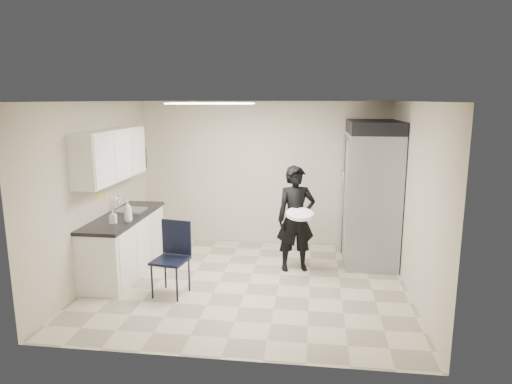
# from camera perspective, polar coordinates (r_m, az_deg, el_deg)

# --- Properties ---
(floor) EXTENTS (4.50, 4.50, 0.00)m
(floor) POSITION_cam_1_polar(r_m,az_deg,el_deg) (6.77, -0.94, -11.34)
(floor) COLOR #BFB496
(floor) RESTS_ON ground
(ceiling) EXTENTS (4.50, 4.50, 0.00)m
(ceiling) POSITION_cam_1_polar(r_m,az_deg,el_deg) (6.24, -1.02, 11.25)
(ceiling) COLOR silver
(ceiling) RESTS_ON back_wall
(back_wall) EXTENTS (4.50, 0.00, 4.50)m
(back_wall) POSITION_cam_1_polar(r_m,az_deg,el_deg) (8.33, 1.02, 2.33)
(back_wall) COLOR #BFB29E
(back_wall) RESTS_ON floor
(left_wall) EXTENTS (0.00, 4.00, 4.00)m
(left_wall) POSITION_cam_1_polar(r_m,az_deg,el_deg) (7.06, -19.36, 0.00)
(left_wall) COLOR #BFB29E
(left_wall) RESTS_ON floor
(right_wall) EXTENTS (0.00, 4.00, 4.00)m
(right_wall) POSITION_cam_1_polar(r_m,az_deg,el_deg) (6.46, 19.20, -1.02)
(right_wall) COLOR #BFB29E
(right_wall) RESTS_ON floor
(ceiling_panel) EXTENTS (1.20, 0.60, 0.02)m
(ceiling_panel) POSITION_cam_1_polar(r_m,az_deg,el_deg) (6.74, -5.65, 10.96)
(ceiling_panel) COLOR white
(ceiling_panel) RESTS_ON ceiling
(lower_counter) EXTENTS (0.60, 1.90, 0.86)m
(lower_counter) POSITION_cam_1_polar(r_m,az_deg,el_deg) (7.32, -16.09, -6.43)
(lower_counter) COLOR silver
(lower_counter) RESTS_ON floor
(countertop) EXTENTS (0.64, 1.95, 0.05)m
(countertop) POSITION_cam_1_polar(r_m,az_deg,el_deg) (7.20, -16.29, -2.98)
(countertop) COLOR black
(countertop) RESTS_ON lower_counter
(sink) EXTENTS (0.42, 0.40, 0.14)m
(sink) POSITION_cam_1_polar(r_m,az_deg,el_deg) (7.42, -15.38, -2.63)
(sink) COLOR gray
(sink) RESTS_ON countertop
(faucet) EXTENTS (0.02, 0.02, 0.24)m
(faucet) POSITION_cam_1_polar(r_m,az_deg,el_deg) (7.46, -16.86, -1.45)
(faucet) COLOR silver
(faucet) RESTS_ON countertop
(upper_cabinets) EXTENTS (0.35, 1.80, 0.75)m
(upper_cabinets) POSITION_cam_1_polar(r_m,az_deg,el_deg) (7.08, -17.65, 4.45)
(upper_cabinets) COLOR silver
(upper_cabinets) RESTS_ON left_wall
(towel_dispenser) EXTENTS (0.22, 0.30, 0.35)m
(towel_dispenser) POSITION_cam_1_polar(r_m,az_deg,el_deg) (8.18, -14.61, 4.05)
(towel_dispenser) COLOR black
(towel_dispenser) RESTS_ON left_wall
(notice_sticker_left) EXTENTS (0.00, 0.12, 0.07)m
(notice_sticker_left) POSITION_cam_1_polar(r_m,az_deg,el_deg) (7.16, -18.92, -0.47)
(notice_sticker_left) COLOR yellow
(notice_sticker_left) RESTS_ON left_wall
(notice_sticker_right) EXTENTS (0.00, 0.12, 0.07)m
(notice_sticker_right) POSITION_cam_1_polar(r_m,az_deg,el_deg) (7.34, -18.22, -0.45)
(notice_sticker_right) COLOR yellow
(notice_sticker_right) RESTS_ON left_wall
(commercial_fridge) EXTENTS (0.80, 1.35, 2.10)m
(commercial_fridge) POSITION_cam_1_polar(r_m,az_deg,el_deg) (7.67, 14.11, -0.72)
(commercial_fridge) COLOR gray
(commercial_fridge) RESTS_ON floor
(fridge_compressor) EXTENTS (0.80, 1.35, 0.20)m
(fridge_compressor) POSITION_cam_1_polar(r_m,az_deg,el_deg) (7.52, 14.54, 7.88)
(fridge_compressor) COLOR black
(fridge_compressor) RESTS_ON commercial_fridge
(folding_chair) EXTENTS (0.50, 0.50, 0.98)m
(folding_chair) POSITION_cam_1_polar(r_m,az_deg,el_deg) (6.34, -10.67, -8.43)
(folding_chair) COLOR black
(folding_chair) RESTS_ON floor
(man_tuxedo) EXTENTS (0.69, 0.55, 1.64)m
(man_tuxedo) POSITION_cam_1_polar(r_m,az_deg,el_deg) (7.06, 5.00, -3.36)
(man_tuxedo) COLOR black
(man_tuxedo) RESTS_ON floor
(bucket_lid) EXTENTS (0.50, 0.50, 0.05)m
(bucket_lid) POSITION_cam_1_polar(r_m,az_deg,el_deg) (6.79, 5.49, -2.77)
(bucket_lid) COLOR white
(bucket_lid) RESTS_ON man_tuxedo
(soap_bottle_a) EXTENTS (0.17, 0.17, 0.31)m
(soap_bottle_a) POSITION_cam_1_polar(r_m,az_deg,el_deg) (6.77, -15.73, -2.29)
(soap_bottle_a) COLOR white
(soap_bottle_a) RESTS_ON countertop
(soap_bottle_b) EXTENTS (0.10, 0.10, 0.20)m
(soap_bottle_b) POSITION_cam_1_polar(r_m,az_deg,el_deg) (6.73, -17.45, -2.96)
(soap_bottle_b) COLOR silver
(soap_bottle_b) RESTS_ON countertop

